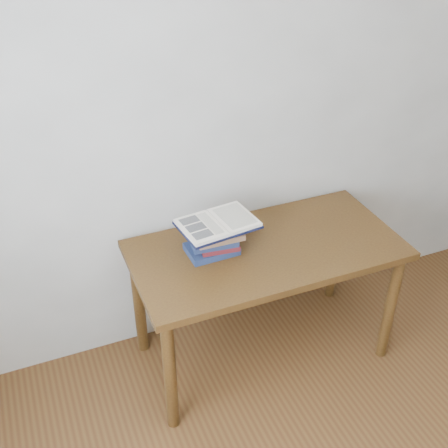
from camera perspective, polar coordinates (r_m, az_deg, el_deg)
name	(u,v)px	position (r m, az deg, el deg)	size (l,w,h in m)	color
desk	(266,263)	(2.81, 4.28, -3.97)	(1.33, 0.66, 0.71)	#4C3313
book_stack	(214,239)	(2.67, -1.00, -1.56)	(0.26, 0.19, 0.15)	#1A264E
open_book	(218,223)	(2.62, -0.64, 0.06)	(0.38, 0.29, 0.03)	black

